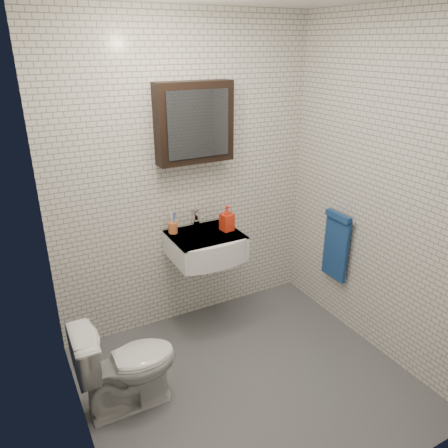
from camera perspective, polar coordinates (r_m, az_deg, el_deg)
name	(u,v)px	position (r m, az deg, el deg)	size (l,w,h in m)	color
ground	(248,381)	(3.34, 3.15, -19.83)	(2.20, 2.00, 0.01)	#52555A
room_shell	(253,187)	(2.59, 3.83, 4.79)	(2.22, 2.02, 2.51)	silver
washbasin	(208,247)	(3.47, -2.15, -2.97)	(0.55, 0.50, 0.20)	white
faucet	(197,220)	(3.57, -3.58, 0.57)	(0.06, 0.20, 0.15)	silver
mirror_cabinet	(194,123)	(3.35, -3.89, 13.04)	(0.60, 0.15, 0.60)	black
towel_rail	(336,243)	(3.72, 14.46, -2.45)	(0.09, 0.30, 0.58)	silver
toothbrush_cup	(173,227)	(3.49, -6.69, -0.40)	(0.09, 0.09, 0.20)	#C46531
soap_bottle	(227,218)	(3.49, 0.39, 0.78)	(0.09, 0.10, 0.21)	orange
toilet	(127,364)	(3.04, -12.55, -17.43)	(0.37, 0.64, 0.66)	silver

